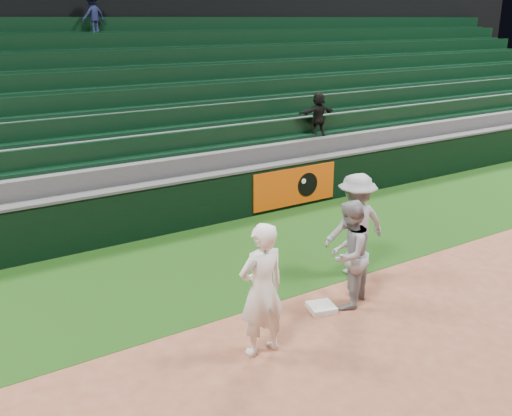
{
  "coord_description": "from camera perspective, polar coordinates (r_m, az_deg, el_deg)",
  "views": [
    {
      "loc": [
        -5.68,
        -6.57,
        4.83
      ],
      "look_at": [
        0.03,
        2.3,
        1.3
      ],
      "focal_mm": 40.0,
      "sensor_mm": 36.0,
      "label": 1
    }
  ],
  "objects": [
    {
      "name": "ground",
      "position": [
        9.94,
        7.18,
        -10.74
      ],
      "size": [
        70.0,
        70.0,
        0.0
      ],
      "primitive_type": "plane",
      "color": "brown",
      "rests_on": "ground"
    },
    {
      "name": "foul_grass",
      "position": [
        12.13,
        -1.92,
        -4.96
      ],
      "size": [
        36.0,
        4.2,
        0.01
      ],
      "primitive_type": "cube",
      "color": "black",
      "rests_on": "ground"
    },
    {
      "name": "first_base",
      "position": [
        10.11,
        6.56,
        -9.86
      ],
      "size": [
        0.54,
        0.54,
        0.1
      ],
      "primitive_type": "cube",
      "rotation": [
        0.0,
        0.0,
        -0.27
      ],
      "color": "white",
      "rests_on": "ground"
    },
    {
      "name": "first_baseman",
      "position": [
        8.43,
        0.57,
        -8.18
      ],
      "size": [
        0.77,
        0.51,
        2.08
      ],
      "primitive_type": "imported",
      "rotation": [
        0.0,
        0.0,
        3.16
      ],
      "color": "white",
      "rests_on": "ground"
    },
    {
      "name": "baserunner",
      "position": [
        9.95,
        9.22,
        -4.61
      ],
      "size": [
        1.17,
        1.08,
        1.93
      ],
      "primitive_type": "imported",
      "rotation": [
        0.0,
        0.0,
        3.63
      ],
      "color": "gray",
      "rests_on": "ground"
    },
    {
      "name": "base_coach",
      "position": [
        11.22,
        9.95,
        -1.62
      ],
      "size": [
        1.38,
        0.88,
        2.03
      ],
      "primitive_type": "imported",
      "rotation": [
        0.0,
        0.0,
        3.04
      ],
      "color": "#92949E",
      "rests_on": "foul_grass"
    },
    {
      "name": "field_wall",
      "position": [
        13.73,
        -6.58,
        0.58
      ],
      "size": [
        36.0,
        0.45,
        1.25
      ],
      "color": "black",
      "rests_on": "ground"
    },
    {
      "name": "stadium_seating",
      "position": [
        16.84,
        -12.6,
        7.35
      ],
      "size": [
        36.0,
        5.95,
        5.48
      ],
      "color": "#3D3D40",
      "rests_on": "ground"
    }
  ]
}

